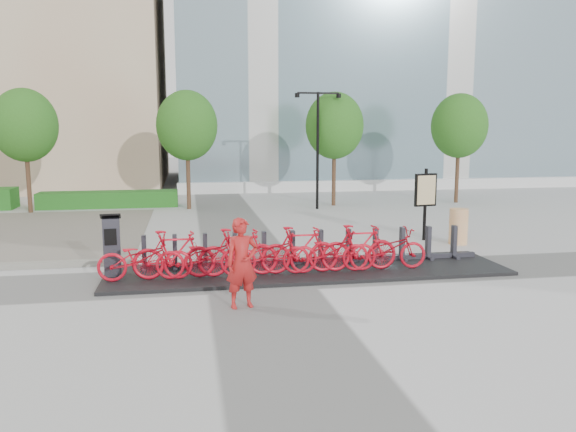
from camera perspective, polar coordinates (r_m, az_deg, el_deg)
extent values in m
plane|color=#BBBBBB|center=(13.16, -3.15, -6.27)|extent=(120.00, 120.00, 0.00)
cube|color=#446D7F|center=(42.50, 12.25, 20.20)|extent=(32.00, 16.00, 24.00)
cube|color=#1D601E|center=(26.23, -17.71, 1.63)|extent=(6.00, 1.20, 0.70)
cylinder|color=#4C331F|center=(25.52, -24.88, 3.64)|extent=(0.18, 0.18, 3.00)
ellipsoid|color=#2A5B1A|center=(25.45, -25.18, 8.35)|extent=(2.60, 2.60, 2.99)
cylinder|color=#4C331F|center=(24.69, -10.10, 4.17)|extent=(0.18, 0.18, 3.00)
ellipsoid|color=#2A5B1A|center=(24.62, -10.23, 9.05)|extent=(2.60, 2.60, 2.99)
cylinder|color=#4C331F|center=(25.54, 4.69, 4.42)|extent=(0.18, 0.18, 3.00)
ellipsoid|color=#2A5B1A|center=(25.47, 4.74, 9.14)|extent=(2.60, 2.60, 2.99)
cylinder|color=#4C331F|center=(27.69, 16.81, 4.41)|extent=(0.18, 0.18, 3.00)
ellipsoid|color=#2A5B1A|center=(27.63, 17.01, 8.76)|extent=(2.60, 2.60, 2.99)
cylinder|color=black|center=(24.27, 3.02, 6.58)|extent=(0.12, 0.12, 5.00)
cube|color=black|center=(24.21, 2.01, 12.38)|extent=(0.90, 0.08, 0.08)
cube|color=black|center=(24.41, 4.12, 12.34)|extent=(0.90, 0.08, 0.08)
cylinder|color=black|center=(24.11, 0.94, 12.17)|extent=(0.20, 0.20, 0.18)
cylinder|color=black|center=(24.52, 5.16, 12.07)|extent=(0.20, 0.20, 0.18)
cube|color=black|center=(13.64, 2.14, -5.54)|extent=(9.60, 2.40, 0.08)
imported|color=red|center=(12.92, -14.69, -4.17)|extent=(1.91, 0.67, 1.00)
imported|color=red|center=(12.87, -11.50, -3.86)|extent=(1.85, 0.52, 1.11)
imported|color=red|center=(12.88, -8.28, -4.01)|extent=(1.91, 0.67, 1.00)
imported|color=red|center=(12.91, -5.09, -3.67)|extent=(1.85, 0.52, 1.11)
imported|color=red|center=(13.01, -1.92, -3.80)|extent=(1.91, 0.67, 1.00)
imported|color=red|center=(13.11, 1.20, -3.45)|extent=(1.85, 0.52, 1.11)
imported|color=red|center=(13.28, 4.25, -3.55)|extent=(1.91, 0.67, 1.00)
imported|color=red|center=(13.47, 7.23, -3.19)|extent=(1.85, 0.52, 1.11)
imported|color=red|center=(13.71, 10.10, -3.28)|extent=(1.91, 0.67, 1.00)
cube|color=#282830|center=(13.48, -17.45, -3.02)|extent=(0.40, 0.36, 1.34)
cube|color=black|center=(13.36, -17.59, -0.03)|extent=(0.48, 0.42, 0.17)
cube|color=black|center=(13.26, -17.60, -2.05)|extent=(0.27, 0.05, 0.38)
imported|color=#B11B1B|center=(10.83, -4.69, -4.79)|extent=(0.72, 0.55, 1.75)
cylinder|color=orange|center=(17.63, 16.92, -1.02)|extent=(0.66, 0.66, 1.07)
cylinder|color=black|center=(17.87, 13.75, 1.14)|extent=(0.10, 0.10, 2.24)
cube|color=black|center=(17.82, 13.80, 2.59)|extent=(0.74, 0.22, 1.02)
cube|color=#D7BE87|center=(17.76, 13.88, 2.57)|extent=(0.63, 0.12, 0.90)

